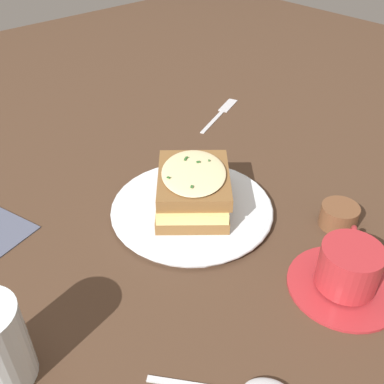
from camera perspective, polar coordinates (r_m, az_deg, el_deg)
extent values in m
plane|color=#473021|center=(0.74, 2.42, -3.15)|extent=(2.40, 2.40, 0.00)
cylinder|color=white|center=(0.75, 0.00, -2.19)|extent=(0.25, 0.25, 0.01)
torus|color=white|center=(0.74, 0.00, -2.02)|extent=(0.27, 0.27, 0.01)
cube|color=brown|center=(0.74, 0.00, -1.12)|extent=(0.18, 0.18, 0.02)
cube|color=#EAD17A|center=(0.72, 0.00, 0.11)|extent=(0.18, 0.18, 0.02)
cube|color=brown|center=(0.72, 0.22, 1.62)|extent=(0.18, 0.18, 0.02)
ellipsoid|color=beige|center=(0.71, 0.22, 2.54)|extent=(0.17, 0.16, 0.01)
cube|color=#2D6028|center=(0.73, 0.81, 3.86)|extent=(0.01, 0.01, 0.00)
cube|color=#2D6028|center=(0.73, 2.18, 4.04)|extent=(0.01, 0.00, 0.00)
cube|color=#2D6028|center=(0.73, -0.81, 4.21)|extent=(0.01, 0.01, 0.00)
cube|color=#2D6028|center=(0.67, 0.08, 0.63)|extent=(0.01, 0.01, 0.00)
cube|color=#2D6028|center=(0.74, -0.68, 4.42)|extent=(0.01, 0.01, 0.00)
cube|color=#2D6028|center=(0.69, -3.00, 1.86)|extent=(0.01, 0.01, 0.00)
cylinder|color=#AD282D|center=(0.66, 18.71, -11.10)|extent=(0.15, 0.15, 0.01)
cylinder|color=#AD282D|center=(0.64, 19.33, -8.93)|extent=(0.08, 0.08, 0.06)
cylinder|color=#381E0F|center=(0.62, 19.77, -7.39)|extent=(0.07, 0.07, 0.00)
torus|color=#AD282D|center=(0.68, 19.59, -5.85)|extent=(0.03, 0.04, 0.05)
cube|color=silver|center=(1.02, 2.63, 8.94)|extent=(0.05, 0.11, 0.00)
cube|color=silver|center=(1.10, 4.60, 10.95)|extent=(0.05, 0.07, 0.00)
cube|color=#333335|center=(1.11, 4.54, 11.27)|extent=(0.02, 0.04, 0.00)
cube|color=#333335|center=(1.10, 4.81, 11.21)|extent=(0.02, 0.04, 0.00)
cube|color=#333335|center=(1.10, 5.08, 11.15)|extent=(0.02, 0.04, 0.00)
cylinder|color=brown|center=(0.75, 18.16, -2.89)|extent=(0.06, 0.06, 0.04)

